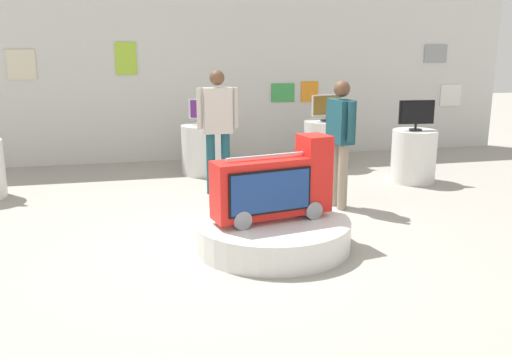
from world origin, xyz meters
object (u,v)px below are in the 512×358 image
display_pedestal_left_rear (326,144)px  main_display_pedestal (272,233)px  novelty_firetruck_tv (275,186)px  tv_on_far_right (417,114)px  display_pedestal_right_rear (205,149)px  display_pedestal_far_right (414,156)px  shopper_browsing_near_truck (340,135)px  shopper_browsing_rear (218,123)px  tv_on_right_rear (204,111)px  tv_on_left_rear (327,107)px

display_pedestal_left_rear → main_display_pedestal: bearing=-117.9°
novelty_firetruck_tv → tv_on_far_right: 3.51m
display_pedestal_right_rear → display_pedestal_far_right: same height
display_pedestal_right_rear → shopper_browsing_near_truck: size_ratio=0.49×
display_pedestal_right_rear → shopper_browsing_near_truck: shopper_browsing_near_truck is taller
main_display_pedestal → shopper_browsing_near_truck: bearing=45.0°
tv_on_far_right → display_pedestal_far_right: bearing=95.6°
shopper_browsing_rear → novelty_firetruck_tv: bearing=-84.2°
novelty_firetruck_tv → display_pedestal_left_rear: (1.80, 3.44, -0.25)m
tv_on_right_rear → shopper_browsing_rear: bearing=-89.2°
novelty_firetruck_tv → display_pedestal_left_rear: bearing=62.4°
novelty_firetruck_tv → tv_on_right_rear: bearing=94.0°
tv_on_left_rear → tv_on_far_right: size_ratio=1.07×
novelty_firetruck_tv → tv_on_far_right: bearing=38.7°
display_pedestal_left_rear → display_pedestal_far_right: size_ratio=1.00×
tv_on_right_rear → shopper_browsing_rear: (0.02, -1.23, -0.02)m
main_display_pedestal → tv_on_far_right: 3.61m
novelty_firetruck_tv → tv_on_left_rear: (1.80, 3.43, 0.38)m
display_pedestal_left_rear → shopper_browsing_rear: shopper_browsing_rear is taller
novelty_firetruck_tv → display_pedestal_far_right: (2.72, 2.18, -0.25)m
main_display_pedestal → novelty_firetruck_tv: novelty_firetruck_tv is taller
novelty_firetruck_tv → shopper_browsing_near_truck: 1.66m
display_pedestal_far_right → shopper_browsing_rear: (-2.94, -0.01, 0.59)m
tv_on_far_right → shopper_browsing_near_truck: 1.88m
main_display_pedestal → display_pedestal_far_right: size_ratio=2.05×
novelty_firetruck_tv → shopper_browsing_rear: shopper_browsing_rear is taller
novelty_firetruck_tv → shopper_browsing_near_truck: shopper_browsing_near_truck is taller
main_display_pedestal → shopper_browsing_rear: (-0.20, 2.18, 0.84)m
display_pedestal_far_right → shopper_browsing_rear: 3.00m
display_pedestal_right_rear → tv_on_far_right: bearing=-22.7°
display_pedestal_right_rear → shopper_browsing_rear: size_ratio=0.46×
shopper_browsing_rear → display_pedestal_right_rear: bearing=90.9°
tv_on_right_rear → display_pedestal_far_right: (2.96, -1.23, -0.61)m
tv_on_right_rear → display_pedestal_far_right: 3.26m
shopper_browsing_near_truck → shopper_browsing_rear: shopper_browsing_rear is taller
tv_on_left_rear → tv_on_far_right: (0.92, -1.25, 0.01)m
novelty_firetruck_tv → main_display_pedestal: bearing=175.5°
display_pedestal_right_rear → tv_on_left_rear: bearing=0.5°
novelty_firetruck_tv → shopper_browsing_rear: (-0.22, 2.18, 0.35)m
display_pedestal_far_right → shopper_browsing_rear: size_ratio=0.46×
display_pedestal_left_rear → tv_on_far_right: 1.68m
display_pedestal_left_rear → tv_on_far_right: (0.92, -1.26, 0.63)m
tv_on_left_rear → shopper_browsing_rear: (-2.02, -1.26, -0.03)m
display_pedestal_left_rear → shopper_browsing_near_truck: shopper_browsing_near_truck is taller
main_display_pedestal → display_pedestal_left_rear: (1.82, 3.44, 0.24)m
display_pedestal_far_right → display_pedestal_left_rear: bearing=126.3°
display_pedestal_right_rear → tv_on_far_right: (2.96, -1.24, 0.63)m
tv_on_left_rear → display_pedestal_right_rear: (-2.04, -0.02, -0.62)m
tv_on_left_rear → tv_on_right_rear: (-2.03, -0.02, -0.01)m
shopper_browsing_near_truck → novelty_firetruck_tv: bearing=-134.3°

